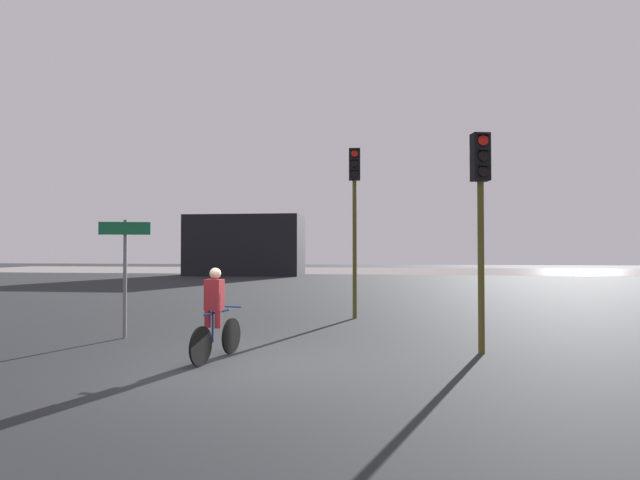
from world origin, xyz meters
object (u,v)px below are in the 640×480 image
(traffic_light_near_right, at_px, (481,199))
(cyclist, at_px, (215,313))
(distant_building, at_px, (245,245))
(direction_sign_post, at_px, (125,261))
(traffic_light_center, at_px, (355,201))

(traffic_light_near_right, bearing_deg, cyclist, 1.67)
(distant_building, height_order, direction_sign_post, distant_building)
(traffic_light_center, height_order, direction_sign_post, traffic_light_center)
(cyclist, bearing_deg, traffic_light_near_right, 25.18)
(traffic_light_center, xyz_separation_m, cyclist, (-2.13, -5.70, -2.51))
(traffic_light_near_right, height_order, direction_sign_post, traffic_light_near_right)
(traffic_light_center, distance_m, direction_sign_post, 6.38)
(traffic_light_near_right, bearing_deg, direction_sign_post, -17.66)
(traffic_light_center, bearing_deg, traffic_light_near_right, 116.69)
(traffic_light_near_right, xyz_separation_m, cyclist, (-4.75, -1.18, -2.07))
(distant_building, distance_m, direction_sign_post, 27.94)
(distant_building, bearing_deg, traffic_light_center, -67.47)
(direction_sign_post, bearing_deg, traffic_light_near_right, 160.56)
(distant_building, relative_size, traffic_light_center, 1.83)
(traffic_light_center, relative_size, cyclist, 2.86)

